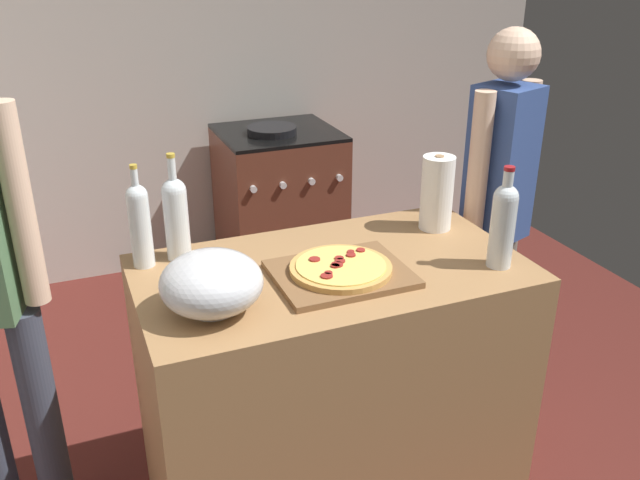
% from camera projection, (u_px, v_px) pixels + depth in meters
% --- Properties ---
extents(ground_plane, '(4.44, 3.51, 0.02)m').
position_uv_depth(ground_plane, '(288.00, 386.00, 3.10)').
color(ground_plane, '#511E19').
extents(kitchen_wall_rear, '(4.44, 0.10, 2.60)m').
position_uv_depth(kitchen_wall_rear, '(195.00, 47.00, 3.84)').
color(kitchen_wall_rear, '#BCB7AD').
rests_on(kitchen_wall_rear, ground_plane).
extents(counter, '(1.21, 0.67, 0.94)m').
position_uv_depth(counter, '(331.00, 391.00, 2.30)').
color(counter, '#9E7247').
rests_on(counter, ground_plane).
extents(cutting_board, '(0.40, 0.32, 0.02)m').
position_uv_depth(cutting_board, '(341.00, 274.00, 2.04)').
color(cutting_board, brown).
rests_on(cutting_board, counter).
extents(pizza, '(0.31, 0.31, 0.03)m').
position_uv_depth(pizza, '(341.00, 268.00, 2.03)').
color(pizza, tan).
rests_on(pizza, cutting_board).
extents(mixing_bowl, '(0.28, 0.28, 0.17)m').
position_uv_depth(mixing_bowl, '(212.00, 283.00, 1.82)').
color(mixing_bowl, '#B2B2B7').
rests_on(mixing_bowl, counter).
extents(paper_towel_roll, '(0.11, 0.11, 0.26)m').
position_uv_depth(paper_towel_roll, '(437.00, 193.00, 2.33)').
color(paper_towel_roll, white).
rests_on(paper_towel_roll, counter).
extents(wine_bottle_dark, '(0.07, 0.07, 0.33)m').
position_uv_depth(wine_bottle_dark, '(140.00, 222.00, 2.06)').
color(wine_bottle_dark, silver).
rests_on(wine_bottle_dark, counter).
extents(wine_bottle_amber, '(0.08, 0.08, 0.32)m').
position_uv_depth(wine_bottle_amber, '(503.00, 222.00, 2.05)').
color(wine_bottle_amber, silver).
rests_on(wine_bottle_amber, counter).
extents(wine_bottle_green, '(0.08, 0.08, 0.34)m').
position_uv_depth(wine_bottle_green, '(176.00, 215.00, 2.11)').
color(wine_bottle_green, silver).
rests_on(wine_bottle_green, counter).
extents(stove, '(0.65, 0.63, 0.92)m').
position_uv_depth(stove, '(279.00, 203.00, 3.97)').
color(stove, brown).
rests_on(stove, ground_plane).
extents(person_in_red, '(0.35, 0.26, 1.59)m').
position_uv_depth(person_in_red, '(496.00, 208.00, 2.65)').
color(person_in_red, slate).
rests_on(person_in_red, ground_plane).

